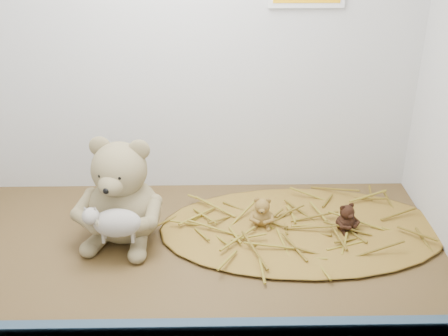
{
  "coord_description": "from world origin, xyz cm",
  "views": [
    {
      "loc": [
        7.89,
        -107.04,
        74.22
      ],
      "look_at": [
        9.9,
        1.36,
        19.67
      ],
      "focal_mm": 45.0,
      "sensor_mm": 36.0,
      "label": 1
    }
  ],
  "objects_px": {
    "mini_teddy_tan": "(262,211)",
    "mini_teddy_brown": "(346,216)",
    "main_teddy": "(122,190)",
    "toy_lamb": "(117,223)"
  },
  "relations": [
    {
      "from": "toy_lamb",
      "to": "mini_teddy_tan",
      "type": "xyz_separation_m",
      "value": [
        0.32,
        0.12,
        -0.05
      ]
    },
    {
      "from": "mini_teddy_tan",
      "to": "mini_teddy_brown",
      "type": "distance_m",
      "value": 0.2
    },
    {
      "from": "main_teddy",
      "to": "toy_lamb",
      "type": "bearing_deg",
      "value": -77.73
    },
    {
      "from": "toy_lamb",
      "to": "mini_teddy_tan",
      "type": "distance_m",
      "value": 0.35
    },
    {
      "from": "mini_teddy_tan",
      "to": "mini_teddy_brown",
      "type": "bearing_deg",
      "value": -0.37
    },
    {
      "from": "main_teddy",
      "to": "mini_teddy_brown",
      "type": "distance_m",
      "value": 0.52
    },
    {
      "from": "toy_lamb",
      "to": "mini_teddy_brown",
      "type": "height_order",
      "value": "toy_lamb"
    },
    {
      "from": "main_teddy",
      "to": "toy_lamb",
      "type": "xyz_separation_m",
      "value": [
        0.0,
        -0.09,
        -0.03
      ]
    },
    {
      "from": "main_teddy",
      "to": "toy_lamb",
      "type": "height_order",
      "value": "main_teddy"
    },
    {
      "from": "toy_lamb",
      "to": "mini_teddy_tan",
      "type": "height_order",
      "value": "toy_lamb"
    }
  ]
}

